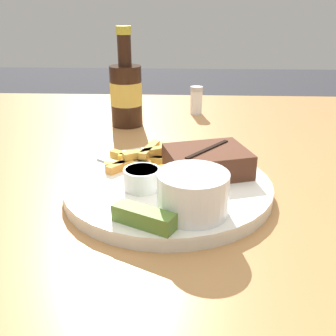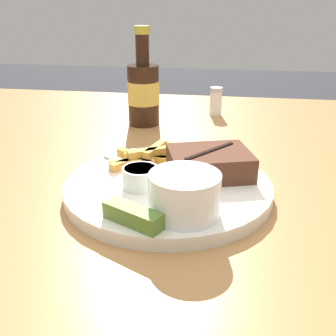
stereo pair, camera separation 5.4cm
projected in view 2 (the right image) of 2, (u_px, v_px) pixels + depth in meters
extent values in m
cube|color=#A87542|center=(168.00, 205.00, 0.56)|extent=(1.25, 1.24, 0.04)
cylinder|color=#A87542|center=(26.00, 215.00, 1.30)|extent=(0.06, 0.06, 0.74)
cylinder|color=silver|center=(168.00, 188.00, 0.55)|extent=(0.29, 0.29, 0.01)
cylinder|color=white|center=(168.00, 182.00, 0.55)|extent=(0.29, 0.29, 0.00)
cube|color=#512D1E|center=(209.00, 163.00, 0.56)|extent=(0.13, 0.12, 0.04)
cube|color=black|center=(210.00, 151.00, 0.55)|extent=(0.06, 0.08, 0.00)
cube|color=gold|center=(142.00, 159.00, 0.61)|extent=(0.04, 0.06, 0.01)
cube|color=gold|center=(156.00, 170.00, 0.57)|extent=(0.06, 0.03, 0.01)
cube|color=gold|center=(151.00, 157.00, 0.61)|extent=(0.02, 0.06, 0.01)
cube|color=gold|center=(148.00, 158.00, 0.61)|extent=(0.08, 0.02, 0.01)
cube|color=gold|center=(166.00, 151.00, 0.64)|extent=(0.04, 0.07, 0.01)
cube|color=gold|center=(164.00, 150.00, 0.65)|extent=(0.03, 0.05, 0.01)
cube|color=gold|center=(153.00, 158.00, 0.61)|extent=(0.05, 0.05, 0.01)
cube|color=gold|center=(155.00, 160.00, 0.61)|extent=(0.08, 0.02, 0.01)
cube|color=gold|center=(155.00, 150.00, 0.62)|extent=(0.03, 0.07, 0.01)
cube|color=gold|center=(132.00, 164.00, 0.59)|extent=(0.07, 0.03, 0.01)
cube|color=gold|center=(166.00, 153.00, 0.63)|extent=(0.07, 0.03, 0.01)
cube|color=gold|center=(151.00, 152.00, 0.60)|extent=(0.07, 0.05, 0.01)
cube|color=gold|center=(132.00, 161.00, 0.60)|extent=(0.06, 0.07, 0.01)
cube|color=gold|center=(133.00, 156.00, 0.62)|extent=(0.06, 0.05, 0.01)
cube|color=#DC954B|center=(168.00, 150.00, 0.64)|extent=(0.05, 0.02, 0.01)
cylinder|color=white|center=(185.00, 194.00, 0.45)|extent=(0.08, 0.08, 0.05)
cylinder|color=beige|center=(185.00, 179.00, 0.45)|extent=(0.08, 0.08, 0.01)
cylinder|color=silver|center=(140.00, 178.00, 0.53)|extent=(0.05, 0.05, 0.03)
cylinder|color=#C67A4C|center=(140.00, 170.00, 0.52)|extent=(0.04, 0.04, 0.01)
cube|color=#567A2D|center=(133.00, 216.00, 0.44)|extent=(0.08, 0.05, 0.02)
cube|color=#B7B7BC|center=(127.00, 164.00, 0.60)|extent=(0.09, 0.07, 0.00)
cube|color=#B7B7BC|center=(156.00, 177.00, 0.56)|extent=(0.03, 0.02, 0.00)
cube|color=#B7B7BC|center=(159.00, 176.00, 0.56)|extent=(0.03, 0.02, 0.00)
cube|color=#B7B7BC|center=(161.00, 175.00, 0.56)|extent=(0.03, 0.02, 0.00)
cylinder|color=black|center=(144.00, 95.00, 0.84)|extent=(0.07, 0.07, 0.13)
cylinder|color=gold|center=(143.00, 92.00, 0.83)|extent=(0.07, 0.07, 0.05)
cylinder|color=black|center=(142.00, 50.00, 0.80)|extent=(0.03, 0.03, 0.06)
cylinder|color=gold|center=(142.00, 30.00, 0.79)|extent=(0.03, 0.03, 0.02)
cylinder|color=white|center=(216.00, 103.00, 0.92)|extent=(0.03, 0.03, 0.05)
cylinder|color=#B7B7BC|center=(216.00, 90.00, 0.91)|extent=(0.03, 0.03, 0.01)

